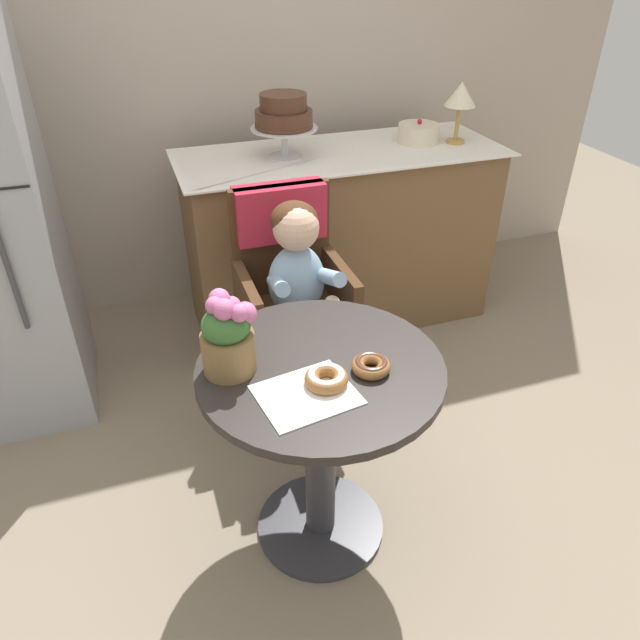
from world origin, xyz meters
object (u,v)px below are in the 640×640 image
object	(u,v)px
round_layer_cake	(419,133)
cafe_table	(320,420)
donut_front	(371,365)
table_lamp	(461,97)
wicker_chair	(288,268)
seated_child	(299,278)
donut_mid	(326,378)
tiered_cake_stand	(284,116)
flower_vase	(228,335)

from	to	relation	value
round_layer_cake	cafe_table	bearing A→B (deg)	-126.04
donut_front	table_lamp	xyz separation A→B (m)	(1.01, 1.33, 0.38)
wicker_chair	seated_child	size ratio (longest dim) A/B	1.31
cafe_table	donut_mid	xyz separation A→B (m)	(-0.01, -0.09, 0.24)
round_layer_cake	tiered_cake_stand	bearing A→B (deg)	-178.04
seated_child	flower_vase	bearing A→B (deg)	-125.00
wicker_chair	round_layer_cake	distance (m)	1.08
wicker_chair	tiered_cake_stand	xyz separation A→B (m)	(0.16, 0.57, 0.45)
round_layer_cake	wicker_chair	bearing A→B (deg)	-145.23
tiered_cake_stand	donut_mid	bearing A→B (deg)	-101.73
cafe_table	donut_mid	bearing A→B (deg)	-98.69
donut_mid	table_lamp	xyz separation A→B (m)	(1.14, 1.34, 0.37)
seated_child	wicker_chair	bearing A→B (deg)	90.00
wicker_chair	donut_front	world-z (taller)	wicker_chair
flower_vase	round_layer_cake	size ratio (longest dim) A/B	1.20
cafe_table	round_layer_cake	bearing A→B (deg)	53.96
cafe_table	donut_mid	world-z (taller)	donut_mid
cafe_table	donut_mid	size ratio (longest dim) A/B	5.96
round_layer_cake	table_lamp	world-z (taller)	table_lamp
donut_mid	round_layer_cake	bearing A→B (deg)	55.34
donut_mid	tiered_cake_stand	xyz separation A→B (m)	(0.29, 1.39, 0.34)
seated_child	donut_front	distance (m)	0.66
donut_front	tiered_cake_stand	distance (m)	1.42
flower_vase	round_layer_cake	world-z (taller)	round_layer_cake
donut_front	flower_vase	size ratio (longest dim) A/B	0.45
wicker_chair	donut_mid	bearing A→B (deg)	-102.11
donut_front	donut_mid	world-z (taller)	donut_mid
wicker_chair	donut_mid	distance (m)	0.84
seated_child	table_lamp	world-z (taller)	table_lamp
tiered_cake_stand	table_lamp	bearing A→B (deg)	-3.07
tiered_cake_stand	cafe_table	bearing A→B (deg)	-101.93
donut_mid	table_lamp	world-z (taller)	table_lamp
wicker_chair	tiered_cake_stand	world-z (taller)	tiered_cake_stand
cafe_table	flower_vase	size ratio (longest dim) A/B	2.96
cafe_table	tiered_cake_stand	world-z (taller)	tiered_cake_stand
flower_vase	wicker_chair	bearing A→B (deg)	61.74
wicker_chair	flower_vase	xyz separation A→B (m)	(-0.36, -0.67, 0.20)
donut_front	donut_mid	bearing A→B (deg)	-173.70
wicker_chair	donut_front	distance (m)	0.81
wicker_chair	donut_mid	xyz separation A→B (m)	(-0.13, -0.82, 0.10)
seated_child	cafe_table	bearing A→B (deg)	-101.22
donut_mid	flower_vase	xyz separation A→B (m)	(-0.23, 0.15, 0.09)
table_lamp	flower_vase	bearing A→B (deg)	-139.16
wicker_chair	cafe_table	bearing A→B (deg)	-102.13
flower_vase	round_layer_cake	distance (m)	1.75
cafe_table	tiered_cake_stand	xyz separation A→B (m)	(0.27, 1.30, 0.58)
donut_front	tiered_cake_stand	world-z (taller)	tiered_cake_stand
round_layer_cake	table_lamp	size ratio (longest dim) A/B	0.71
cafe_table	table_lamp	world-z (taller)	table_lamp
flower_vase	tiered_cake_stand	bearing A→B (deg)	67.17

